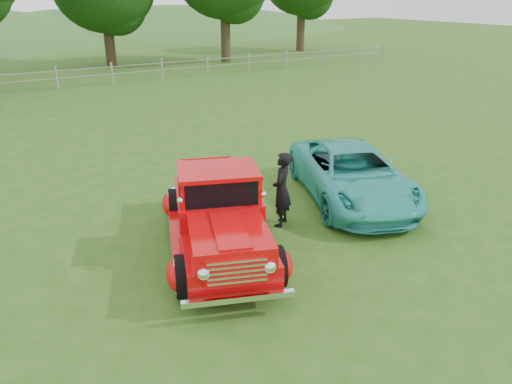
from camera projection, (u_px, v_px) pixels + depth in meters
ground at (295, 266)px, 9.58m from camera, size 140.00×140.00×0.00m
fence_line at (57, 77)px, 26.75m from camera, size 48.00×0.12×1.20m
red_pickup at (219, 214)px, 9.91m from camera, size 3.42×5.28×1.78m
teal_sedan at (352, 174)px, 12.43m from camera, size 3.88×5.35×1.35m
man at (282, 190)px, 10.99m from camera, size 0.73×0.71×1.70m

